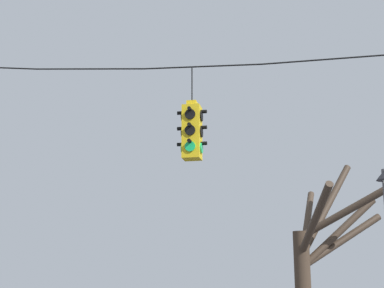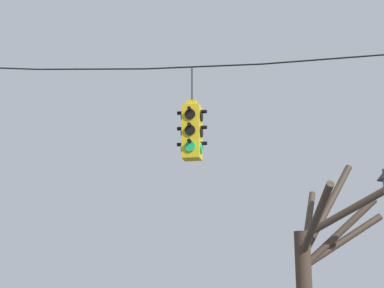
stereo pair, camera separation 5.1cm
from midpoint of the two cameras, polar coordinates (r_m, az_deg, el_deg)
span_wire at (r=11.51m, az=12.71°, el=8.82°), size 16.36×0.03×0.56m
traffic_light_near_left_pole at (r=11.26m, az=0.13°, el=1.22°), size 0.58×0.58×1.85m
bare_tree at (r=17.96m, az=12.18°, el=-10.69°), size 3.06×5.47×5.94m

